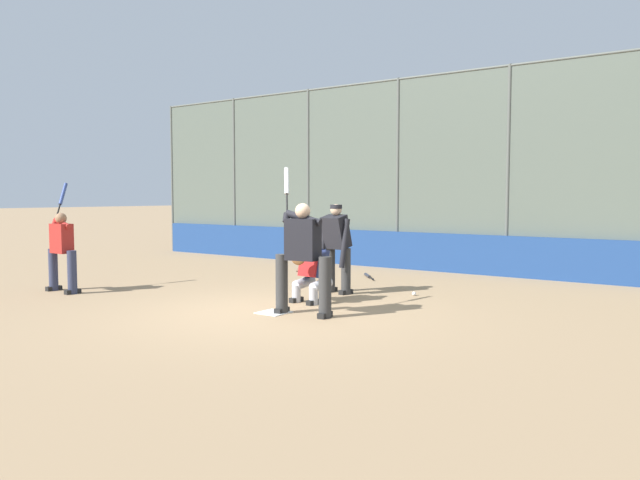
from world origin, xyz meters
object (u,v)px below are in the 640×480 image
Objects in this scene: umpire_home at (337,246)px; batter_on_deck at (62,249)px; catcher_behind_plate at (311,268)px; spare_bat_near_backstop at (368,276)px; batter_at_plate at (303,254)px; baseball_loose at (414,294)px.

umpire_home is 5.01m from batter_on_deck.
catcher_behind_plate is 3.39m from spare_bat_near_backstop.
umpire_home is at bearing -74.13° from catcher_behind_plate.
catcher_behind_plate is (0.56, -0.97, -0.33)m from batter_at_plate.
spare_bat_near_backstop is (0.86, -3.23, -0.54)m from catcher_behind_plate.
catcher_behind_plate is 4.70m from batter_on_deck.
batter_at_plate is 4.51m from spare_bat_near_backstop.
batter_on_deck is at bearing 2.68° from batter_at_plate.
umpire_home is at bearing 24.16° from baseball_loose.
batter_at_plate is 2.14m from umpire_home.
baseball_loose is at bearing -118.56° from catcher_behind_plate.
batter_on_deck is at bearing 102.92° from spare_bat_near_backstop.
umpire_home is 2.44× the size of spare_bat_near_backstop.
batter_on_deck is 6.14m from spare_bat_near_backstop.
umpire_home is at bearing -143.50° from batter_on_deck.
umpire_home is 21.80× the size of baseball_loose.
batter_at_plate is 29.77× the size of baseball_loose.
batter_on_deck is at bearing 31.92° from baseball_loose.
umpire_home is 1.62m from baseball_loose.
baseball_loose is (-1.94, 1.63, 0.00)m from spare_bat_near_backstop.
catcher_behind_plate is at bearing 108.47° from umpire_home.
batter_at_plate is at bearing -168.21° from batter_on_deck.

